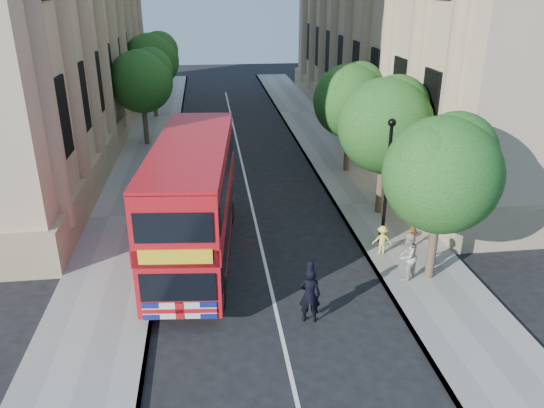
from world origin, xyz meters
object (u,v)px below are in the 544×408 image
object	(u,v)px
lamp_post	(386,187)
double_decker_bus	(194,198)
woman_pedestrian	(407,256)
police_constable	(310,295)
box_van	(191,154)

from	to	relation	value
lamp_post	double_decker_bus	world-z (taller)	lamp_post
woman_pedestrian	police_constable	bearing A→B (deg)	-13.47
box_van	lamp_post	bearing A→B (deg)	-47.44
lamp_post	police_constable	xyz separation A→B (m)	(-4.02, -5.00, -1.57)
double_decker_bus	box_van	bearing A→B (deg)	97.33
lamp_post	box_van	xyz separation A→B (m)	(-7.90, 8.98, -1.08)
double_decker_bus	woman_pedestrian	bearing A→B (deg)	-15.20
box_van	woman_pedestrian	bearing A→B (deg)	-55.84
double_decker_bus	police_constable	size ratio (longest dim) A/B	5.32
box_van	police_constable	xyz separation A→B (m)	(3.88, -13.98, -0.49)
lamp_post	woman_pedestrian	bearing A→B (deg)	-92.18
lamp_post	box_van	bearing A→B (deg)	131.35
double_decker_bus	lamp_post	bearing A→B (deg)	7.08
double_decker_bus	box_van	distance (m)	9.26
lamp_post	double_decker_bus	xyz separation A→B (m)	(-7.60, -0.22, 0.00)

